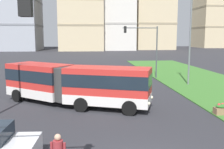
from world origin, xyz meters
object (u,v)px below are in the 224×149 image
Objects in this scene: car_silver_hatch at (57,72)px; apartment_tower_east at (217,8)px; articulated_bus at (74,83)px; streetlight_median at (190,35)px; traffic_light_far_right at (146,43)px; apartment_tower_eastcentre at (153,1)px; flower_planter_2 at (223,109)px; apartment_tower_centre at (109,1)px.

apartment_tower_east is at bearing 53.59° from car_silver_hatch.
articulated_bus is 13.38m from car_silver_hatch.
car_silver_hatch is 0.46× the size of streetlight_median.
traffic_light_far_right reaches higher than articulated_bus.
flower_planter_2 is at bearing -101.20° from apartment_tower_eastcentre.
apartment_tower_eastcentre reaches higher than articulated_bus.
apartment_tower_centre reaches higher than streetlight_median.
flower_planter_2 is 91.19m from apartment_tower_centre.
car_silver_hatch is 0.11× the size of apartment_tower_eastcentre.
articulated_bus is 1.78× the size of traffic_light_far_right.
apartment_tower_east is at bearing 17.78° from apartment_tower_centre.
apartment_tower_eastcentre is (18.29, 92.38, 19.56)m from flower_planter_2.
articulated_bus is at bearing -107.63° from apartment_tower_eastcentre.
traffic_light_far_right is (10.92, -1.30, 3.66)m from car_silver_hatch.
flower_planter_2 is 0.03× the size of apartment_tower_east.
traffic_light_far_right is 107.52m from apartment_tower_east.
traffic_light_far_right is at bearing -104.60° from apartment_tower_eastcentre.
car_silver_hatch is 20.95m from flower_planter_2.
apartment_tower_eastcentre reaches higher than apartment_tower_centre.
apartment_tower_centre is (1.47, 73.83, 14.98)m from traffic_light_far_right.
flower_planter_2 is (12.68, -16.66, -0.33)m from car_silver_hatch.
streetlight_median is 84.56m from apartment_tower_eastcentre.
apartment_tower_centre is at bearing 80.31° from car_silver_hatch.
apartment_tower_east is at bearing 63.30° from flower_planter_2.
car_silver_hatch is 4.07× the size of flower_planter_2.
apartment_tower_centre is at bearing 90.19° from flower_planter_2.
streetlight_median reaches higher than flower_planter_2.
traffic_light_far_right is 0.66× the size of streetlight_median.
apartment_tower_eastcentre is (30.97, 75.71, 19.24)m from car_silver_hatch.
apartment_tower_centre is (-0.30, 89.19, 18.96)m from flower_planter_2.
traffic_light_far_right is at bearing 128.30° from streetlight_median.
apartment_tower_eastcentre is (18.58, 3.18, 0.60)m from apartment_tower_centre.
streetlight_median reaches higher than articulated_bus.
apartment_tower_centre is at bearing 88.86° from traffic_light_far_right.
apartment_tower_east reaches higher than traffic_light_far_right.
apartment_tower_east is at bearing 58.32° from articulated_bus.
flower_planter_2 is 0.11× the size of streetlight_median.
apartment_tower_east is (53.83, 17.26, -0.65)m from apartment_tower_centre.
car_silver_hatch is 0.12× the size of apartment_tower_east.
articulated_bus is 1.17× the size of streetlight_median.
articulated_bus is at bearing -121.68° from apartment_tower_east.
streetlight_median is at bearing -51.70° from traffic_light_far_right.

